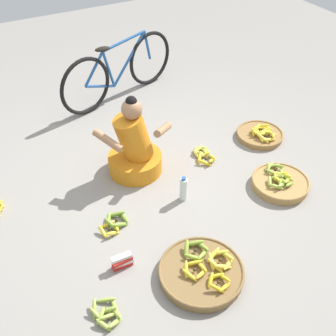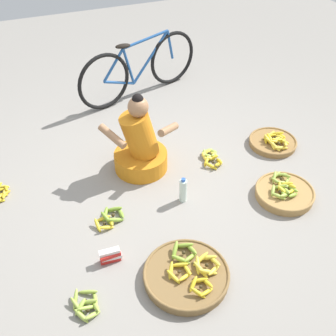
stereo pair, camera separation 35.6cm
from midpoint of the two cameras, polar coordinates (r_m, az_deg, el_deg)
name	(u,v)px [view 2 (the right image)]	position (r m, az deg, el deg)	size (l,w,h in m)	color
ground_plane	(160,184)	(3.93, 1.53, -2.31)	(10.00, 10.00, 0.00)	gray
vendor_woman_front	(140,146)	(3.95, -1.28, 2.93)	(0.75, 0.52, 0.83)	orange
bicycle_leaning	(140,68)	(5.15, -1.90, 13.50)	(1.64, 0.55, 0.73)	black
banana_basket_near_bicycle	(284,192)	(3.96, 18.24, -3.31)	(0.54, 0.54, 0.15)	#A87F47
banana_basket_front_left	(273,142)	(4.57, 16.46, 3.39)	(0.50, 0.50, 0.14)	olive
banana_basket_front_right	(187,274)	(3.19, 5.91, -14.51)	(0.65, 0.65, 0.15)	brown
loose_bananas_back_left	(110,218)	(3.58, -5.19, -6.98)	(0.28, 0.26, 0.10)	olive
loose_bananas_front_center	(211,157)	(4.24, 8.28, 1.43)	(0.24, 0.34, 0.09)	yellow
loose_bananas_mid_left	(86,305)	(3.08, -7.78, -18.38)	(0.22, 0.29, 0.09)	#9EB747
water_bottle	(183,190)	(3.69, 4.85, -3.22)	(0.07, 0.07, 0.26)	silver
packet_carton_stack	(110,256)	(3.27, -4.79, -12.11)	(0.17, 0.07, 0.12)	red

